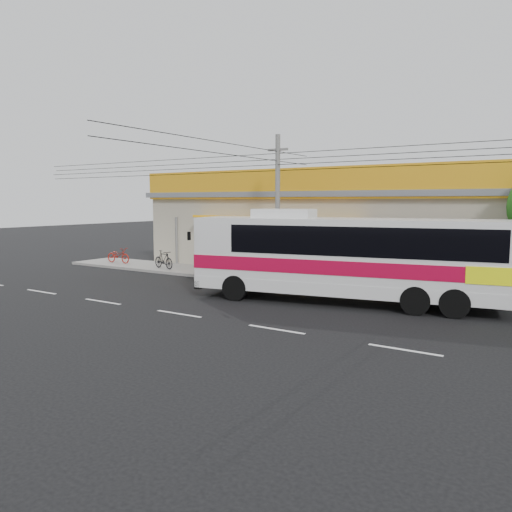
# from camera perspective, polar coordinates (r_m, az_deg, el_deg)

# --- Properties ---
(ground) EXTENTS (120.00, 120.00, 0.00)m
(ground) POSITION_cam_1_polar(r_m,az_deg,el_deg) (19.91, -4.02, -5.26)
(ground) COLOR black
(ground) RESTS_ON ground
(sidewalk) EXTENTS (30.00, 3.20, 0.15)m
(sidewalk) POSITION_cam_1_polar(r_m,az_deg,el_deg) (24.89, 4.26, -2.75)
(sidewalk) COLOR gray
(sidewalk) RESTS_ON ground
(lane_markings) EXTENTS (50.00, 0.12, 0.01)m
(lane_markings) POSITION_cam_1_polar(r_m,az_deg,el_deg) (18.02, -8.79, -6.56)
(lane_markings) COLOR silver
(lane_markings) RESTS_ON ground
(storefront_building) EXTENTS (22.60, 9.20, 5.70)m
(storefront_building) POSITION_cam_1_polar(r_m,az_deg,el_deg) (29.63, 9.39, 2.96)
(storefront_building) COLOR #ACA48B
(storefront_building) RESTS_ON ground
(coach_bus) EXTENTS (12.17, 4.69, 3.67)m
(coach_bus) POSITION_cam_1_polar(r_m,az_deg,el_deg) (19.63, 10.59, 0.28)
(coach_bus) COLOR silver
(coach_bus) RESTS_ON ground
(motorbike_red) EXTENTS (1.83, 0.70, 0.95)m
(motorbike_red) POSITION_cam_1_polar(r_m,az_deg,el_deg) (32.12, -15.45, 0.07)
(motorbike_red) COLOR maroon
(motorbike_red) RESTS_ON sidewalk
(motorbike_dark) EXTENTS (1.78, 0.85, 1.03)m
(motorbike_dark) POSITION_cam_1_polar(r_m,az_deg,el_deg) (28.84, -10.52, -0.41)
(motorbike_dark) COLOR black
(motorbike_dark) RESTS_ON sidewalk
(utility_pole) EXTENTS (34.00, 14.00, 7.12)m
(utility_pole) POSITION_cam_1_polar(r_m,az_deg,el_deg) (24.14, 2.50, 10.79)
(utility_pole) COLOR #62625F
(utility_pole) RESTS_ON ground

